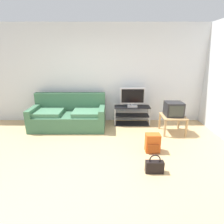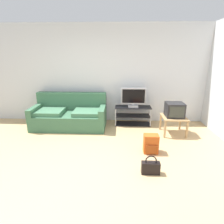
% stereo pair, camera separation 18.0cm
% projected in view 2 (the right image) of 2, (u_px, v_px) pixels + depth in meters
% --- Properties ---
extents(ground_plane, '(9.00, 9.80, 0.02)m').
position_uv_depth(ground_plane, '(85.00, 167.00, 3.24)').
color(ground_plane, tan).
extents(wall_back, '(9.00, 0.10, 2.70)m').
position_uv_depth(wall_back, '(99.00, 75.00, 5.15)').
color(wall_back, silver).
rests_on(wall_back, ground_plane).
extents(couch, '(1.93, 0.91, 0.89)m').
position_uv_depth(couch, '(70.00, 115.00, 4.95)').
color(couch, '#3D6B4C').
rests_on(couch, ground_plane).
extents(tv_stand, '(0.98, 0.38, 0.52)m').
position_uv_depth(tv_stand, '(133.00, 116.00, 5.10)').
color(tv_stand, black).
rests_on(tv_stand, ground_plane).
extents(flat_tv, '(0.66, 0.22, 0.52)m').
position_uv_depth(flat_tv, '(133.00, 98.00, 4.93)').
color(flat_tv, '#B2B2B7').
rests_on(flat_tv, tv_stand).
extents(side_table, '(0.57, 0.57, 0.45)m').
position_uv_depth(side_table, '(174.00, 119.00, 4.46)').
color(side_table, tan).
rests_on(side_table, ground_plane).
extents(crt_tv, '(0.42, 0.40, 0.34)m').
position_uv_depth(crt_tv, '(174.00, 110.00, 4.40)').
color(crt_tv, '#232326').
rests_on(crt_tv, side_table).
extents(backpack, '(0.29, 0.27, 0.38)m').
position_uv_depth(backpack, '(151.00, 144.00, 3.64)').
color(backpack, '#CC561E').
rests_on(backpack, ground_plane).
extents(handbag, '(0.30, 0.11, 0.33)m').
position_uv_depth(handbag, '(151.00, 167.00, 3.01)').
color(handbag, black).
rests_on(handbag, ground_plane).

